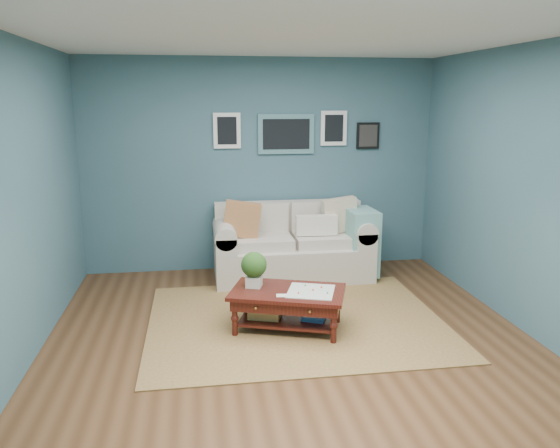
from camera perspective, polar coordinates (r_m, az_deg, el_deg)
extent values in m
plane|color=brown|center=(5.02, 1.52, -12.88)|extent=(5.00, 5.00, 0.00)
plane|color=white|center=(4.55, 1.73, 19.42)|extent=(5.00, 5.00, 0.00)
cube|color=#385966|center=(7.04, -2.03, 6.11)|extent=(4.50, 0.02, 2.70)
cube|color=#385966|center=(2.27, 13.08, -9.01)|extent=(4.50, 0.02, 2.70)
cube|color=#385966|center=(4.75, -26.19, 1.46)|extent=(0.02, 5.00, 2.70)
cube|color=#385966|center=(5.46, 25.56, 2.87)|extent=(0.02, 5.00, 2.70)
cube|color=slate|center=(7.03, 0.64, 9.37)|extent=(0.72, 0.03, 0.50)
cube|color=black|center=(7.01, 0.67, 9.37)|extent=(0.60, 0.01, 0.38)
cube|color=white|center=(6.94, -5.56, 9.69)|extent=(0.34, 0.03, 0.44)
cube|color=white|center=(7.15, 5.63, 9.94)|extent=(0.34, 0.03, 0.44)
cube|color=black|center=(7.28, 9.17, 9.10)|extent=(0.30, 0.03, 0.34)
cube|color=brown|center=(5.58, 1.66, -10.05)|extent=(2.92, 2.34, 0.01)
cube|color=beige|center=(6.83, 1.27, -3.88)|extent=(1.43, 0.89, 0.42)
cube|color=beige|center=(7.04, 0.81, 0.45)|extent=(1.87, 0.22, 0.48)
cube|color=beige|center=(6.71, -5.78, -3.35)|extent=(0.24, 0.89, 0.62)
cube|color=beige|center=(6.99, 8.04, -2.76)|extent=(0.24, 0.89, 0.62)
cylinder|color=beige|center=(6.63, -5.84, -0.76)|extent=(0.26, 0.89, 0.26)
cylinder|color=beige|center=(6.91, 8.12, -0.26)|extent=(0.26, 0.89, 0.26)
cube|color=beige|center=(6.64, -1.88, -1.89)|extent=(0.72, 0.56, 0.13)
cube|color=beige|center=(6.77, 4.56, -1.63)|extent=(0.72, 0.56, 0.13)
cube|color=beige|center=(6.86, -2.18, 0.70)|extent=(0.72, 0.12, 0.36)
cube|color=beige|center=(6.98, 4.07, 0.90)|extent=(0.72, 0.12, 0.36)
cube|color=#B26236|center=(6.56, -4.00, 0.48)|extent=(0.49, 0.17, 0.48)
cube|color=beige|center=(6.83, 6.26, 0.94)|extent=(0.47, 0.18, 0.46)
cube|color=silver|center=(6.66, 3.83, -0.12)|extent=(0.50, 0.12, 0.24)
cube|color=#7AAFA7|center=(6.84, 8.37, -1.81)|extent=(0.34, 0.55, 0.80)
cube|color=#34090A|center=(5.26, 0.81, -7.12)|extent=(1.21, 0.94, 0.04)
cube|color=#34090A|center=(5.28, 0.81, -7.84)|extent=(1.12, 0.85, 0.11)
cube|color=#34090A|center=(5.36, 0.80, -9.96)|extent=(1.01, 0.73, 0.02)
sphere|color=gold|center=(5.06, -2.55, -8.79)|extent=(0.03, 0.03, 0.03)
sphere|color=gold|center=(4.98, 3.14, -9.16)|extent=(0.03, 0.03, 0.03)
cylinder|color=#34090A|center=(5.20, -4.76, -9.76)|extent=(0.05, 0.05, 0.37)
cylinder|color=#34090A|center=(5.06, 5.64, -10.46)|extent=(0.05, 0.05, 0.37)
cylinder|color=#34090A|center=(5.63, -3.50, -7.91)|extent=(0.05, 0.05, 0.37)
cylinder|color=#34090A|center=(5.50, 6.05, -8.49)|extent=(0.05, 0.05, 0.37)
cube|color=white|center=(5.34, -2.72, -6.01)|extent=(0.18, 0.18, 0.11)
sphere|color=#235319|center=(5.28, -2.74, -4.27)|extent=(0.25, 0.25, 0.25)
cube|color=white|center=(5.22, 3.25, -7.03)|extent=(0.54, 0.54, 0.01)
cube|color=#A78D52|center=(5.36, -1.58, -8.81)|extent=(0.36, 0.30, 0.18)
cube|color=#265696|center=(5.32, 3.53, -9.45)|extent=(0.25, 0.22, 0.10)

